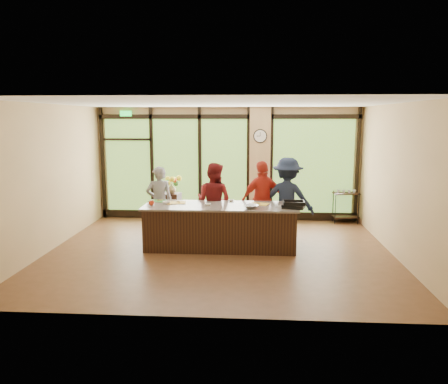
# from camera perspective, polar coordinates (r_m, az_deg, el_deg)

# --- Properties ---
(floor) EXTENTS (7.00, 7.00, 0.00)m
(floor) POSITION_cam_1_polar(r_m,az_deg,el_deg) (9.05, -0.61, -7.81)
(floor) COLOR #4F311C
(floor) RESTS_ON ground
(ceiling) EXTENTS (7.00, 7.00, 0.00)m
(ceiling) POSITION_cam_1_polar(r_m,az_deg,el_deg) (8.64, -0.65, 11.54)
(ceiling) COLOR white
(ceiling) RESTS_ON back_wall
(back_wall) EXTENTS (7.00, 0.00, 7.00)m
(back_wall) POSITION_cam_1_polar(r_m,az_deg,el_deg) (11.69, 0.51, 3.68)
(back_wall) COLOR tan
(back_wall) RESTS_ON floor
(left_wall) EXTENTS (0.00, 6.00, 6.00)m
(left_wall) POSITION_cam_1_polar(r_m,az_deg,el_deg) (9.64, -21.86, 1.71)
(left_wall) COLOR tan
(left_wall) RESTS_ON floor
(right_wall) EXTENTS (0.00, 6.00, 6.00)m
(right_wall) POSITION_cam_1_polar(r_m,az_deg,el_deg) (9.14, 21.82, 1.31)
(right_wall) COLOR tan
(right_wall) RESTS_ON floor
(window_wall) EXTENTS (6.90, 0.12, 3.00)m
(window_wall) POSITION_cam_1_polar(r_m,az_deg,el_deg) (11.65, 1.30, 3.13)
(window_wall) COLOR tan
(window_wall) RESTS_ON floor
(island_base) EXTENTS (3.10, 1.00, 0.88)m
(island_base) POSITION_cam_1_polar(r_m,az_deg,el_deg) (9.22, -0.47, -4.65)
(island_base) COLOR black
(island_base) RESTS_ON floor
(countertop) EXTENTS (3.20, 1.10, 0.04)m
(countertop) POSITION_cam_1_polar(r_m,az_deg,el_deg) (9.11, -0.48, -1.84)
(countertop) COLOR slate
(countertop) RESTS_ON island_base
(wall_clock) EXTENTS (0.36, 0.04, 0.36)m
(wall_clock) POSITION_cam_1_polar(r_m,az_deg,el_deg) (11.48, 4.75, 7.29)
(wall_clock) COLOR black
(wall_clock) RESTS_ON window_wall
(cook_left) EXTENTS (0.69, 0.55, 1.65)m
(cook_left) POSITION_cam_1_polar(r_m,az_deg,el_deg) (10.05, -8.44, -1.30)
(cook_left) COLOR slate
(cook_left) RESTS_ON floor
(cook_midleft) EXTENTS (1.04, 0.94, 1.74)m
(cook_midleft) POSITION_cam_1_polar(r_m,az_deg,el_deg) (9.80, -1.35, -1.21)
(cook_midleft) COLOR maroon
(cook_midleft) RESTS_ON floor
(cook_midright) EXTENTS (1.12, 0.83, 1.77)m
(cook_midright) POSITION_cam_1_polar(r_m,az_deg,el_deg) (9.87, 5.06, -1.07)
(cook_midright) COLOR #B0291B
(cook_midright) RESTS_ON floor
(cook_right) EXTENTS (1.34, 0.99, 1.85)m
(cook_right) POSITION_cam_1_polar(r_m,az_deg,el_deg) (9.91, 8.27, -0.87)
(cook_right) COLOR #171E32
(cook_right) RESTS_ON floor
(roasting_pan) EXTENTS (0.50, 0.44, 0.08)m
(roasting_pan) POSITION_cam_1_polar(r_m,az_deg,el_deg) (8.91, 9.09, -1.85)
(roasting_pan) COLOR black
(roasting_pan) RESTS_ON countertop
(mixing_bowl) EXTENTS (0.37, 0.37, 0.07)m
(mixing_bowl) POSITION_cam_1_polar(r_m,az_deg,el_deg) (8.79, 3.54, -1.91)
(mixing_bowl) COLOR silver
(mixing_bowl) RESTS_ON countertop
(cutting_board_left) EXTENTS (0.40, 0.32, 0.01)m
(cutting_board_left) POSITION_cam_1_polar(r_m,az_deg,el_deg) (9.65, -8.73, -1.15)
(cutting_board_left) COLOR #34832F
(cutting_board_left) RESTS_ON countertop
(cutting_board_center) EXTENTS (0.43, 0.35, 0.01)m
(cutting_board_center) POSITION_cam_1_polar(r_m,az_deg,el_deg) (9.39, -6.22, -1.39)
(cutting_board_center) COLOR gold
(cutting_board_center) RESTS_ON countertop
(cutting_board_right) EXTENTS (0.44, 0.38, 0.01)m
(cutting_board_right) POSITION_cam_1_polar(r_m,az_deg,el_deg) (9.23, 4.67, -1.56)
(cutting_board_right) COLOR gold
(cutting_board_right) RESTS_ON countertop
(prep_bowl_near) EXTENTS (0.17, 0.17, 0.05)m
(prep_bowl_near) POSITION_cam_1_polar(r_m,az_deg,el_deg) (9.32, -7.51, -1.37)
(prep_bowl_near) COLOR white
(prep_bowl_near) RESTS_ON countertop
(prep_bowl_mid) EXTENTS (0.15, 0.15, 0.04)m
(prep_bowl_mid) POSITION_cam_1_polar(r_m,az_deg,el_deg) (9.06, -2.14, -1.65)
(prep_bowl_mid) COLOR white
(prep_bowl_mid) RESTS_ON countertop
(prep_bowl_far) EXTENTS (0.12, 0.12, 0.03)m
(prep_bowl_far) POSITION_cam_1_polar(r_m,az_deg,el_deg) (9.55, 0.95, -1.10)
(prep_bowl_far) COLOR white
(prep_bowl_far) RESTS_ON countertop
(red_ramekin) EXTENTS (0.12, 0.12, 0.09)m
(red_ramekin) POSITION_cam_1_polar(r_m,az_deg,el_deg) (9.19, -9.45, -1.45)
(red_ramekin) COLOR red
(red_ramekin) RESTS_ON countertop
(flower_stand) EXTENTS (0.48, 0.48, 0.84)m
(flower_stand) POSITION_cam_1_polar(r_m,az_deg,el_deg) (11.15, -6.84, -2.29)
(flower_stand) COLOR black
(flower_stand) RESTS_ON floor
(flower_vase) EXTENTS (0.31, 0.31, 0.24)m
(flower_vase) POSITION_cam_1_polar(r_m,az_deg,el_deg) (11.05, -6.89, 0.47)
(flower_vase) COLOR olive
(flower_vase) RESTS_ON flower_stand
(bar_cart) EXTENTS (0.69, 0.45, 0.88)m
(bar_cart) POSITION_cam_1_polar(r_m,az_deg,el_deg) (11.82, 15.62, -1.38)
(bar_cart) COLOR black
(bar_cart) RESTS_ON floor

